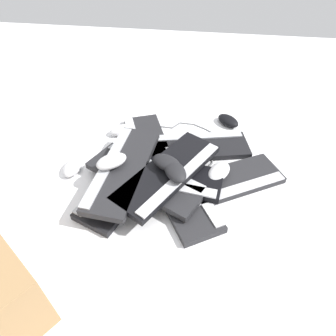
% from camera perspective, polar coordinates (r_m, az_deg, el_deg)
% --- Properties ---
extents(ground_plane, '(3.20, 3.20, 0.00)m').
position_cam_1_polar(ground_plane, '(1.09, -4.12, -3.92)').
color(ground_plane, white).
extents(keyboard_0, '(0.46, 0.34, 0.03)m').
position_cam_1_polar(keyboard_0, '(1.11, 10.60, -2.85)').
color(keyboard_0, '#232326').
rests_on(keyboard_0, ground).
extents(keyboard_1, '(0.46, 0.24, 0.03)m').
position_cam_1_polar(keyboard_1, '(1.25, 5.09, 4.02)').
color(keyboard_1, black).
rests_on(keyboard_1, ground).
extents(keyboard_2, '(0.30, 0.46, 0.03)m').
position_cam_1_polar(keyboard_2, '(1.24, -3.68, 3.83)').
color(keyboard_2, '#232326').
rests_on(keyboard_2, ground).
extents(keyboard_3, '(0.30, 0.46, 0.03)m').
position_cam_1_polar(keyboard_3, '(1.10, -7.81, -2.73)').
color(keyboard_3, black).
rests_on(keyboard_3, ground).
extents(keyboard_4, '(0.35, 0.46, 0.03)m').
position_cam_1_polar(keyboard_4, '(1.07, 2.03, -3.89)').
color(keyboard_4, '#232326').
rests_on(keyboard_4, ground).
extents(keyboard_5, '(0.46, 0.20, 0.03)m').
position_cam_1_polar(keyboard_5, '(1.08, -1.40, -1.33)').
color(keyboard_5, black).
rests_on(keyboard_5, keyboard_4).
extents(keyboard_6, '(0.35, 0.46, 0.03)m').
position_cam_1_polar(keyboard_6, '(1.04, 0.13, -0.90)').
color(keyboard_6, black).
rests_on(keyboard_6, keyboard_5).
extents(keyboard_7, '(0.46, 0.33, 0.03)m').
position_cam_1_polar(keyboard_7, '(1.07, -4.37, -1.77)').
color(keyboard_7, '#232326').
rests_on(keyboard_7, keyboard_3).
extents(keyboard_8, '(0.19, 0.45, 0.03)m').
position_cam_1_polar(keyboard_8, '(1.07, -8.59, -0.09)').
color(keyboard_8, '#232326').
rests_on(keyboard_8, keyboard_7).
extents(mouse_0, '(0.11, 0.13, 0.04)m').
position_cam_1_polar(mouse_0, '(1.00, 1.38, -0.65)').
color(mouse_0, black).
rests_on(mouse_0, keyboard_6).
extents(mouse_1, '(0.07, 0.11, 0.04)m').
position_cam_1_polar(mouse_1, '(1.20, -17.67, 0.25)').
color(mouse_1, silver).
rests_on(mouse_1, ground).
extents(mouse_2, '(0.13, 0.11, 0.04)m').
position_cam_1_polar(mouse_2, '(1.03, -0.24, 1.01)').
color(mouse_2, black).
rests_on(mouse_2, keyboard_6).
extents(mouse_3, '(0.12, 0.12, 0.04)m').
position_cam_1_polar(mouse_3, '(1.41, 11.38, 8.83)').
color(mouse_3, black).
rests_on(mouse_3, ground).
extents(mouse_4, '(0.13, 0.11, 0.04)m').
position_cam_1_polar(mouse_4, '(1.34, -8.75, 7.16)').
color(mouse_4, silver).
rests_on(mouse_4, ground).
extents(mouse_5, '(0.11, 0.13, 0.04)m').
position_cam_1_polar(mouse_5, '(1.10, 9.68, -0.68)').
color(mouse_5, silver).
rests_on(mouse_5, keyboard_0).
extents(mouse_6, '(0.13, 0.12, 0.04)m').
position_cam_1_polar(mouse_6, '(1.05, -10.72, 1.28)').
color(mouse_6, silver).
rests_on(mouse_6, keyboard_8).
extents(cable_0, '(0.37, 0.33, 0.01)m').
position_cam_1_polar(cable_0, '(1.31, 3.83, 6.06)').
color(cable_0, '#59595B').
rests_on(cable_0, ground).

